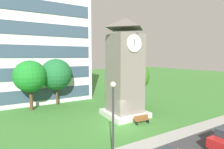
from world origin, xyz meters
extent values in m
plane|color=#3D7A33|center=(0.00, 0.00, 0.00)|extent=(160.00, 160.00, 0.00)
cube|color=#9E9E99|center=(0.00, -4.27, 0.00)|extent=(120.00, 1.60, 0.01)
cube|color=silver|center=(-4.62, 19.57, 14.40)|extent=(14.28, 13.54, 28.80)
cube|color=#384C60|center=(-4.62, 12.75, 1.60)|extent=(13.13, 0.10, 1.80)
cube|color=#384C60|center=(-4.62, 12.75, 4.80)|extent=(13.13, 0.10, 1.80)
cube|color=#384C60|center=(-4.62, 12.75, 8.00)|extent=(13.13, 0.10, 1.80)
cube|color=#384C60|center=(-4.62, 12.75, 11.20)|extent=(13.13, 0.10, 1.80)
cube|color=#384C60|center=(-4.62, 12.75, 14.40)|extent=(13.13, 0.10, 1.80)
cube|color=slate|center=(2.41, 2.69, 4.94)|extent=(3.51, 3.51, 9.89)
cube|color=beige|center=(2.41, 2.69, 0.30)|extent=(4.73, 4.73, 0.60)
pyramid|color=#5D5751|center=(2.41, 2.69, 11.16)|extent=(3.86, 3.86, 1.27)
cylinder|color=white|center=(2.41, 0.88, 8.70)|extent=(1.93, 0.12, 1.93)
cylinder|color=white|center=(4.22, 2.69, 8.70)|extent=(0.12, 1.93, 1.93)
cube|color=black|center=(2.41, 0.81, 8.88)|extent=(0.07, 0.08, 0.58)
cube|color=black|center=(2.41, 0.80, 8.70)|extent=(0.04, 0.06, 0.87)
cube|color=brown|center=(2.50, -0.57, 0.45)|extent=(1.84, 0.65, 0.06)
cube|color=brown|center=(2.52, -0.35, 0.68)|extent=(1.80, 0.23, 0.40)
cube|color=black|center=(1.78, -0.50, 0.23)|extent=(0.12, 0.44, 0.45)
cube|color=black|center=(3.22, -0.64, 0.23)|extent=(0.12, 0.44, 0.45)
cylinder|color=#333338|center=(-3.99, -5.35, 2.65)|extent=(0.14, 0.14, 5.30)
sphere|color=#F2EFCC|center=(-3.99, -5.35, 5.48)|extent=(0.36, 0.36, 0.36)
cylinder|color=#513823|center=(-3.60, 11.97, 1.49)|extent=(0.32, 0.32, 2.98)
sphere|color=#1E6532|center=(-3.60, 11.97, 4.61)|extent=(4.64, 4.64, 4.64)
cylinder|color=#513823|center=(5.50, 4.95, 1.48)|extent=(0.35, 0.35, 2.96)
sphere|color=#37711F|center=(5.50, 4.95, 4.49)|extent=(4.39, 4.39, 4.39)
cylinder|color=#513823|center=(-7.27, 10.91, 1.58)|extent=(0.44, 0.44, 3.15)
sphere|color=#1C7B26|center=(-7.27, 10.91, 4.64)|extent=(4.26, 4.26, 4.26)
cylinder|color=black|center=(3.89, -7.38, 0.33)|extent=(0.66, 0.23, 0.66)
camera|label=1|loc=(-9.68, -14.94, 7.23)|focal=28.42mm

